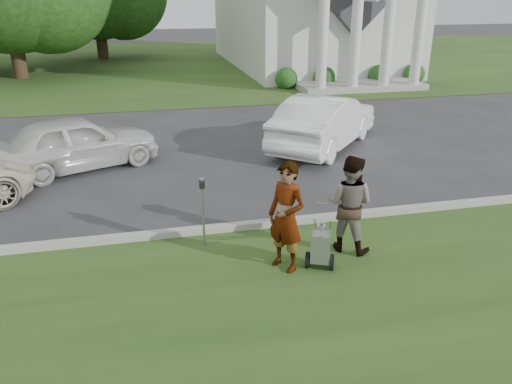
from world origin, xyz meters
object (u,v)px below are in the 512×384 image
object	(u,v)px
person_right	(349,205)
car_d	(324,121)
striping_cart	(320,248)
car_b	(77,143)
parking_meter_near	(203,204)
person_left	(286,218)

from	to	relation	value
person_right	car_d	xyz separation A→B (m)	(1.89, 6.37, -0.10)
striping_cart	car_b	distance (m)	7.92
car_d	person_right	bearing A→B (deg)	115.07
parking_meter_near	car_d	world-z (taller)	car_d
car_b	car_d	xyz separation A→B (m)	(7.18, 0.45, 0.08)
person_left	parking_meter_near	xyz separation A→B (m)	(-1.26, 1.14, -0.11)
person_right	car_d	bearing A→B (deg)	-66.58
parking_meter_near	person_right	bearing A→B (deg)	-16.15
striping_cart	car_b	size ratio (longest dim) A/B	0.24
striping_cart	car_d	xyz separation A→B (m)	(2.61, 6.91, 0.42)
car_b	car_d	world-z (taller)	car_d
person_right	car_b	distance (m)	7.94
person_left	person_right	world-z (taller)	person_left
striping_cart	person_right	bearing A→B (deg)	60.67
person_right	car_b	world-z (taller)	person_right
person_left	person_right	xyz separation A→B (m)	(1.30, 0.40, -0.05)
person_left	striping_cart	bearing A→B (deg)	41.01
person_left	car_d	world-z (taller)	person_left
person_left	person_right	distance (m)	1.36
car_d	parking_meter_near	bearing A→B (deg)	93.25
person_left	car_b	bearing A→B (deg)	176.61
person_left	car_b	xyz separation A→B (m)	(-3.99, 6.32, -0.23)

